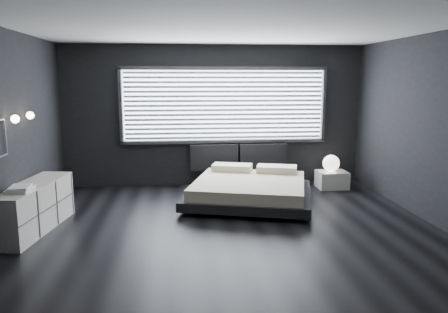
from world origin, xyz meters
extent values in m
plane|color=black|center=(0.00, 0.00, 0.00)|extent=(6.00, 6.00, 0.00)
plane|color=silver|center=(0.00, 0.00, 2.80)|extent=(6.00, 6.00, 0.00)
cube|color=black|center=(0.00, 2.75, 1.40)|extent=(6.00, 0.04, 2.80)
cube|color=black|center=(0.00, -2.75, 1.40)|extent=(6.00, 0.04, 2.80)
cube|color=black|center=(-3.00, 0.00, 1.40)|extent=(0.04, 5.50, 2.80)
cube|color=black|center=(3.00, 0.00, 1.40)|extent=(0.04, 5.50, 2.80)
cube|color=white|center=(0.20, 2.73, 1.61)|extent=(4.00, 0.02, 1.38)
cube|color=#47474C|center=(-1.84, 2.70, 1.61)|extent=(0.06, 0.08, 1.48)
cube|color=#47474C|center=(2.24, 2.70, 1.61)|extent=(0.06, 0.08, 1.48)
cube|color=#47474C|center=(0.20, 2.70, 2.34)|extent=(4.14, 0.08, 0.06)
cube|color=#47474C|center=(0.20, 2.70, 0.88)|extent=(4.14, 0.08, 0.06)
cube|color=silver|center=(0.20, 2.67, 1.61)|extent=(3.94, 0.03, 1.32)
cube|color=black|center=(-0.02, 2.64, 0.57)|extent=(0.96, 0.16, 0.52)
cube|color=black|center=(0.98, 2.64, 0.57)|extent=(0.96, 0.16, 0.52)
cylinder|color=silver|center=(-2.95, 0.05, 1.60)|extent=(0.10, 0.02, 0.02)
sphere|color=#FFE5B7|center=(-2.88, 0.05, 1.60)|extent=(0.11, 0.11, 0.11)
cylinder|color=silver|center=(-2.95, 0.65, 1.60)|extent=(0.10, 0.02, 0.02)
sphere|color=#FFE5B7|center=(-2.88, 0.65, 1.60)|extent=(0.11, 0.11, 0.11)
cube|color=#47474C|center=(-2.98, -0.30, 1.15)|extent=(0.01, 0.46, 0.02)
cube|color=#47474C|center=(-2.98, -0.07, 1.38)|extent=(0.01, 0.02, 0.46)
cube|color=black|center=(-0.59, 0.71, 0.04)|extent=(0.14, 0.14, 0.08)
cube|color=black|center=(1.12, 0.22, 0.04)|extent=(0.14, 0.14, 0.08)
cube|color=black|center=(-0.15, 2.24, 0.04)|extent=(0.14, 0.14, 0.08)
cube|color=black|center=(1.56, 1.75, 0.04)|extent=(0.14, 0.14, 0.08)
cube|color=black|center=(0.48, 1.23, 0.15)|extent=(2.53, 2.46, 0.15)
cube|color=beige|center=(0.48, 1.23, 0.32)|extent=(2.28, 2.28, 0.19)
cube|color=beige|center=(0.28, 2.05, 0.47)|extent=(0.81, 0.58, 0.12)
cube|color=beige|center=(1.09, 1.82, 0.47)|extent=(0.81, 0.58, 0.12)
cube|color=silver|center=(2.28, 2.15, 0.17)|extent=(0.57, 0.48, 0.33)
sphere|color=white|center=(2.25, 2.15, 0.50)|extent=(0.33, 0.33, 0.33)
cube|color=silver|center=(-2.78, 0.18, 0.34)|extent=(0.73, 1.74, 0.68)
cube|color=#47474C|center=(-2.54, 0.14, 0.34)|extent=(0.27, 1.65, 0.66)
cube|color=silver|center=(-2.80, -0.22, 0.70)|extent=(0.29, 0.38, 0.04)
cube|color=silver|center=(-2.79, -0.24, 0.73)|extent=(0.26, 0.34, 0.03)
camera|label=1|loc=(-0.71, -6.01, 2.12)|focal=35.00mm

